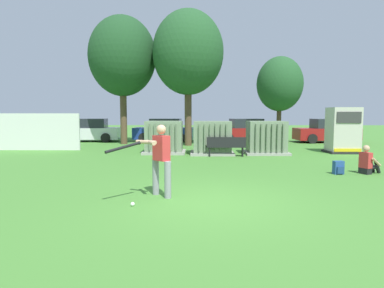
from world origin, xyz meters
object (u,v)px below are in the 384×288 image
seated_spectator (368,162)px  transformer_west (164,138)px  parked_car_rightmost (327,131)px  park_bench (226,145)px  generator_enclosure (343,130)px  batter (159,157)px  sports_ball (133,204)px  parked_car_leftmost (90,131)px  transformer_mid_west (212,138)px  backpack (338,168)px  parked_car_left_of_center (164,131)px  parked_car_right_of_center (245,131)px  transformer_mid_east (266,138)px

seated_spectator → transformer_west: bearing=142.9°
seated_spectator → parked_car_rightmost: (3.30, 11.88, 0.38)m
park_bench → generator_enclosure: bearing=14.6°
park_bench → parked_car_rightmost: parked_car_rightmost is taller
batter → sports_ball: batter is taller
sports_ball → parked_car_leftmost: 17.49m
generator_enclosure → transformer_west: bearing=-177.9°
parked_car_leftmost → seated_spectator: bearing=-43.0°
transformer_west → transformer_mid_west: same height
backpack → parked_car_left_of_center: parked_car_left_of_center is taller
backpack → parked_car_leftmost: parked_car_leftmost is taller
transformer_west → parked_car_right_of_center: bearing=53.7°
generator_enclosure → parked_car_right_of_center: 7.67m
generator_enclosure → parked_car_left_of_center: bearing=145.5°
transformer_mid_west → seated_spectator: (4.93, -5.17, -0.41)m
transformer_mid_east → transformer_west: bearing=177.8°
park_bench → backpack: size_ratio=4.11×
batter → parked_car_right_of_center: 16.09m
transformer_mid_west → batter: batter is taller
batter → sports_ball: size_ratio=19.33×
transformer_west → generator_enclosure: bearing=2.1°
transformer_mid_east → parked_car_leftmost: size_ratio=0.48×
parked_car_left_of_center → sports_ball: bearing=-86.9°
parked_car_right_of_center → parked_car_leftmost: bearing=-180.0°
parked_car_leftmost → transformer_mid_west: bearing=-40.8°
batter → seated_spectator: size_ratio=1.81×
transformer_mid_west → parked_car_rightmost: same height
transformer_mid_west → sports_ball: 9.40m
sports_ball → parked_car_leftmost: bearing=110.8°
parked_car_left_of_center → parked_car_rightmost: (11.29, -0.66, 0.00)m
park_bench → batter: bearing=-107.0°
seated_spectator → generator_enclosure: bearing=73.5°
parked_car_leftmost → parked_car_rightmost: 16.60m
backpack → parked_car_right_of_center: (-1.29, 12.49, 0.54)m
transformer_west → backpack: 8.49m
park_bench → parked_car_right_of_center: parked_car_right_of_center is taller
sports_ball → parked_car_right_of_center: size_ratio=0.02×
backpack → parked_car_leftmost: (-12.29, 12.49, 0.54)m
park_bench → sports_ball: park_bench is taller
sports_ball → batter: bearing=58.9°
parked_car_left_of_center → parked_car_rightmost: same height
seated_spectator → parked_car_rightmost: bearing=74.5°
seated_spectator → parked_car_left_of_center: (-7.99, 12.54, 0.38)m
transformer_mid_east → batter: bearing=-117.1°
parked_car_left_of_center → parked_car_right_of_center: 5.70m
transformer_west → parked_car_left_of_center: (-0.67, 7.00, -0.04)m
sports_ball → parked_car_left_of_center: 16.54m
parked_car_left_of_center → batter: bearing=-84.9°
transformer_mid_west → parked_car_rightmost: (8.23, 6.72, -0.04)m
park_bench → sports_ball: (-2.77, -8.25, -0.49)m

